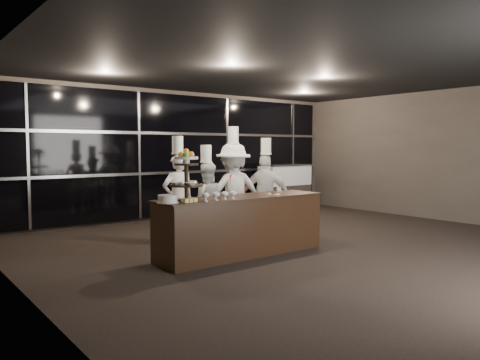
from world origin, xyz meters
TOP-DOWN VIEW (x-y plane):
  - room at (0.00, 0.00)m, footprint 10.00×10.00m
  - window_wall at (0.00, 4.94)m, footprint 8.60×0.10m
  - buffet_counter at (-1.30, 1.11)m, footprint 2.84×0.74m
  - display_stand at (-2.30, 1.11)m, footprint 0.48×0.48m
  - compotes at (-1.88, 0.89)m, footprint 0.60×0.11m
  - layer_cake at (-2.64, 1.06)m, footprint 0.30×0.30m
  - pastry_squares at (-2.36, 0.94)m, footprint 0.19×0.13m
  - small_plate at (-0.73, 1.01)m, footprint 0.20×0.20m
  - chef_cup at (-0.29, 1.36)m, footprint 0.08×0.08m
  - display_case at (2.63, 4.30)m, footprint 1.39×0.61m
  - chef_a at (-1.71, 2.36)m, footprint 0.59×0.40m
  - chef_b at (-1.24, 2.20)m, footprint 0.86×0.80m
  - chef_c at (-0.71, 2.11)m, footprint 1.26×0.90m
  - chef_d at (-0.04, 1.99)m, footprint 0.91×0.91m

SIDE VIEW (x-z plane):
  - buffet_counter at x=-1.30m, z-range 0.01..0.93m
  - display_case at x=2.63m, z-range 0.07..1.31m
  - chef_b at x=-1.24m, z-range -0.13..1.59m
  - chef_d at x=-0.04m, z-range -0.13..1.73m
  - chef_a at x=-1.71m, z-range -0.12..1.76m
  - chef_c at x=-0.71m, z-range -0.14..1.91m
  - small_plate at x=-0.73m, z-range 0.91..0.96m
  - pastry_squares at x=-2.36m, z-range 0.92..0.97m
  - chef_cup at x=-0.29m, z-range 0.92..0.99m
  - layer_cake at x=-2.64m, z-range 0.92..1.03m
  - compotes at x=-1.88m, z-range 0.94..1.06m
  - display_stand at x=-2.30m, z-range 0.97..1.71m
  - room at x=0.00m, z-range -3.50..6.50m
  - window_wall at x=0.00m, z-range 0.10..2.90m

